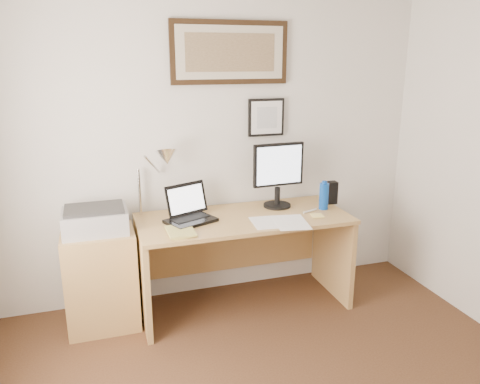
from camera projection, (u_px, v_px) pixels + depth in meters
name	position (u px, v px, depth m)	size (l,w,h in m)	color
wall_back	(211.00, 144.00, 3.71)	(3.50, 0.02, 2.50)	silver
side_cabinet	(102.00, 279.00, 3.39)	(0.50, 0.40, 0.73)	#AC8348
water_bottle	(324.00, 196.00, 3.70)	(0.07, 0.07, 0.21)	#0C43A7
bottle_cap	(325.00, 182.00, 3.67)	(0.04, 0.04, 0.02)	#0C43A7
speaker	(331.00, 192.00, 3.85)	(0.08, 0.07, 0.19)	black
paper_sheet_a	(266.00, 222.00, 3.42)	(0.20, 0.28, 0.00)	white
paper_sheet_b	(291.00, 222.00, 3.42)	(0.23, 0.33, 0.00)	white
sticky_pad	(317.00, 216.00, 3.55)	(0.09, 0.09, 0.01)	#FFE678
marker_pen	(310.00, 211.00, 3.66)	(0.02, 0.02, 0.14)	white
book	(167.00, 233.00, 3.19)	(0.18, 0.25, 0.02)	tan
desk	(240.00, 241.00, 3.69)	(1.60, 0.70, 0.75)	#AC8348
laptop	(189.00, 213.00, 3.46)	(0.41, 0.41, 0.26)	black
lcd_monitor	(278.00, 172.00, 3.71)	(0.42, 0.22, 0.52)	black
printer	(95.00, 220.00, 3.28)	(0.44, 0.34, 0.18)	#A1A1A3
desk_lamp	(164.00, 160.00, 3.43)	(0.29, 0.27, 0.53)	silver
picture_large	(230.00, 53.00, 3.53)	(0.92, 0.04, 0.47)	black
picture_small	(266.00, 117.00, 3.76)	(0.30, 0.03, 0.30)	black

